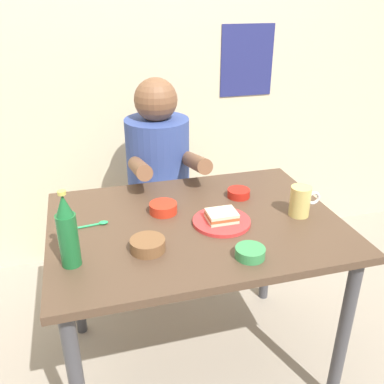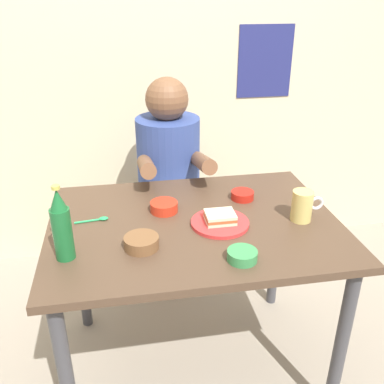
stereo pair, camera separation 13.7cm
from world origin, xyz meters
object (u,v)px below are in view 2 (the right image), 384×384
at_px(plate_orange, 220,223).
at_px(beer_bottle, 62,226).
at_px(person_seated, 169,158).
at_px(beer_mug, 303,206).
at_px(stool, 170,227).
at_px(sauce_bowl_chili, 164,206).
at_px(dining_table, 194,242).
at_px(sandwich, 220,217).

bearing_deg(plate_orange, beer_bottle, -167.56).
height_order(person_seated, beer_mug, person_seated).
bearing_deg(stool, beer_mug, -58.24).
distance_m(stool, sauce_bowl_chili, 0.68).
bearing_deg(dining_table, beer_mug, -8.45).
bearing_deg(dining_table, plate_orange, -25.33).
bearing_deg(sauce_bowl_chili, sandwich, -36.14).
bearing_deg(beer_mug, person_seated, 122.18).
relative_size(stool, plate_orange, 2.05).
height_order(person_seated, sandwich, person_seated).
bearing_deg(dining_table, sauce_bowl_chili, 136.38).
bearing_deg(plate_orange, dining_table, 154.67).
relative_size(beer_bottle, sauce_bowl_chili, 2.38).
relative_size(stool, person_seated, 0.63).
bearing_deg(beer_bottle, person_seated, 60.64).
bearing_deg(person_seated, beer_mug, -57.82).
bearing_deg(beer_mug, dining_table, 171.55).
height_order(dining_table, plate_orange, plate_orange).
height_order(plate_orange, beer_bottle, beer_bottle).
xyz_separation_m(dining_table, person_seated, (-0.02, 0.62, 0.12)).
distance_m(stool, beer_mug, 0.93).
xyz_separation_m(dining_table, beer_mug, (0.41, -0.06, 0.15)).
xyz_separation_m(sandwich, beer_mug, (0.32, -0.02, 0.03)).
height_order(plate_orange, beer_mug, beer_mug).
xyz_separation_m(person_seated, plate_orange, (0.11, -0.66, -0.02)).
xyz_separation_m(stool, sauce_bowl_chili, (-0.08, -0.53, 0.41)).
relative_size(dining_table, sauce_bowl_chili, 10.00).
bearing_deg(beer_bottle, dining_table, 19.63).
distance_m(dining_table, sauce_bowl_chili, 0.18).
bearing_deg(beer_bottle, sandwich, 12.44).
relative_size(plate_orange, sandwich, 2.00).
bearing_deg(sauce_bowl_chili, stool, 81.00).
bearing_deg(beer_bottle, plate_orange, 12.44).
bearing_deg(sauce_bowl_chili, beer_bottle, -143.48).
relative_size(stool, beer_mug, 3.57).
bearing_deg(sauce_bowl_chili, beer_mug, -17.37).
bearing_deg(person_seated, stool, 90.00).
bearing_deg(sandwich, plate_orange, 0.00).
height_order(sandwich, sauce_bowl_chili, sandwich).
relative_size(stool, sandwich, 4.09).
height_order(stool, person_seated, person_seated).
bearing_deg(plate_orange, person_seated, 99.52).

